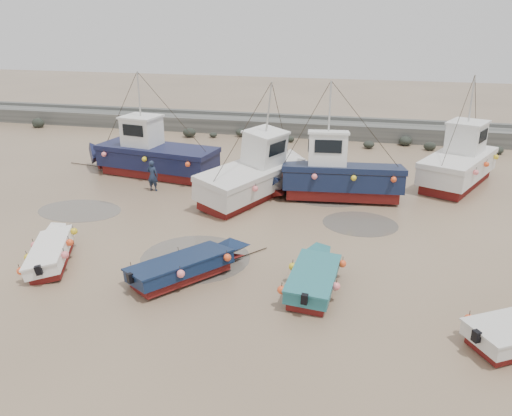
% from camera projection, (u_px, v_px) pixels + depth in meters
% --- Properties ---
extents(ground, '(120.00, 120.00, 0.00)m').
position_uv_depth(ground, '(236.00, 253.00, 21.11)').
color(ground, '#977E60').
rests_on(ground, ground).
extents(seawall, '(60.00, 4.92, 1.50)m').
position_uv_depth(seawall, '(307.00, 128.00, 40.79)').
color(seawall, '#63635E').
rests_on(seawall, ground).
extents(puddle_a, '(4.57, 4.57, 0.01)m').
position_uv_depth(puddle_a, '(195.00, 258.00, 20.70)').
color(puddle_a, '#585148').
rests_on(puddle_a, ground).
extents(puddle_b, '(3.61, 3.61, 0.01)m').
position_uv_depth(puddle_b, '(360.00, 224.00, 24.02)').
color(puddle_b, '#585148').
rests_on(puddle_b, ground).
extents(puddle_c, '(4.40, 4.40, 0.01)m').
position_uv_depth(puddle_c, '(80.00, 210.00, 25.61)').
color(puddle_c, '#585148').
rests_on(puddle_c, ground).
extents(puddle_d, '(6.77, 6.77, 0.01)m').
position_uv_depth(puddle_d, '(331.00, 183.00, 29.75)').
color(puddle_d, '#585148').
rests_on(puddle_d, ground).
extents(dinghy_0, '(2.95, 5.62, 1.43)m').
position_uv_depth(dinghy_0, '(54.00, 248.00, 20.34)').
color(dinghy_0, maroon).
rests_on(dinghy_0, ground).
extents(dinghy_1, '(4.55, 5.40, 1.43)m').
position_uv_depth(dinghy_1, '(190.00, 264.00, 19.06)').
color(dinghy_1, maroon).
rests_on(dinghy_1, ground).
extents(dinghy_2, '(2.19, 5.66, 1.43)m').
position_uv_depth(dinghy_2, '(315.00, 274.00, 18.33)').
color(dinghy_2, maroon).
rests_on(dinghy_2, ground).
extents(cabin_boat_0, '(10.66, 4.01, 6.22)m').
position_uv_depth(cabin_boat_0, '(149.00, 154.00, 30.84)').
color(cabin_boat_0, maroon).
rests_on(cabin_boat_0, ground).
extents(cabin_boat_1, '(5.44, 9.59, 6.22)m').
position_uv_depth(cabin_boat_1, '(256.00, 172.00, 27.22)').
color(cabin_boat_1, maroon).
rests_on(cabin_boat_1, ground).
extents(cabin_boat_2, '(9.58, 3.18, 6.22)m').
position_uv_depth(cabin_boat_2, '(331.00, 175.00, 26.77)').
color(cabin_boat_2, maroon).
rests_on(cabin_boat_2, ground).
extents(cabin_boat_3, '(5.62, 9.01, 6.22)m').
position_uv_depth(cabin_boat_3, '(462.00, 161.00, 29.25)').
color(cabin_boat_3, maroon).
rests_on(cabin_boat_3, ground).
extents(person, '(0.67, 0.46, 1.77)m').
position_uv_depth(person, '(154.00, 190.00, 28.49)').
color(person, '#1B263D').
rests_on(person, ground).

